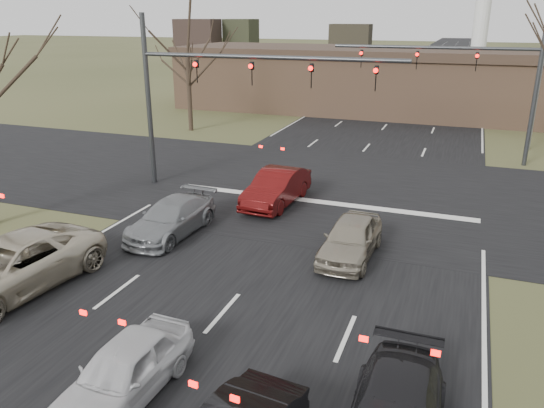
{
  "coord_description": "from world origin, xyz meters",
  "views": [
    {
      "loc": [
        5.8,
        -8.63,
        7.85
      ],
      "look_at": [
        0.07,
        6.78,
        2.0
      ],
      "focal_mm": 35.0,
      "sensor_mm": 36.0,
      "label": 1
    }
  ],
  "objects": [
    {
      "name": "mast_arm_near",
      "position": [
        -5.23,
        13.0,
        5.07
      ],
      "size": [
        12.12,
        0.24,
        8.0
      ],
      "color": "#383A3D",
      "rests_on": "ground"
    },
    {
      "name": "ground",
      "position": [
        0.0,
        0.0,
        0.0
      ],
      "size": [
        360.0,
        360.0,
        0.0
      ],
      "primitive_type": "plane",
      "color": "#3F4424",
      "rests_on": "ground"
    },
    {
      "name": "streetlight_right_far",
      "position": [
        9.32,
        27.0,
        5.59
      ],
      "size": [
        2.34,
        0.25,
        10.0
      ],
      "color": "gray",
      "rests_on": "ground"
    },
    {
      "name": "tree_left_far",
      "position": [
        -13.0,
        25.0,
        7.34
      ],
      "size": [
        5.7,
        5.7,
        9.5
      ],
      "color": "black",
      "rests_on": "ground"
    },
    {
      "name": "mast_arm_far",
      "position": [
        6.18,
        23.0,
        5.02
      ],
      "size": [
        11.12,
        0.24,
        8.0
      ],
      "color": "#383A3D",
      "rests_on": "ground"
    },
    {
      "name": "road_cross",
      "position": [
        0.0,
        15.0,
        0.01
      ],
      "size": [
        200.0,
        14.0,
        0.02
      ],
      "primitive_type": "cube",
      "color": "black",
      "rests_on": "ground"
    },
    {
      "name": "car_grey_ahead",
      "position": [
        -4.27,
        7.52,
        0.66
      ],
      "size": [
        2.04,
        4.6,
        1.31
      ],
      "primitive_type": "imported",
      "rotation": [
        0.0,
        0.0,
        -0.05
      ],
      "color": "gray",
      "rests_on": "ground"
    },
    {
      "name": "road_main",
      "position": [
        0.0,
        60.0,
        0.01
      ],
      "size": [
        14.0,
        300.0,
        0.02
      ],
      "primitive_type": "cube",
      "color": "black",
      "rests_on": "ground"
    },
    {
      "name": "car_white_sedan",
      "position": [
        -0.5,
        -0.84,
        0.66
      ],
      "size": [
        1.69,
        3.9,
        1.31
      ],
      "primitive_type": "imported",
      "rotation": [
        0.0,
        0.0,
        -0.04
      ],
      "color": "silver",
      "rests_on": "ground"
    },
    {
      "name": "car_red_ahead",
      "position": [
        -1.72,
        12.14,
        0.76
      ],
      "size": [
        1.87,
        4.67,
        1.51
      ],
      "primitive_type": "imported",
      "rotation": [
        0.0,
        0.0,
        -0.06
      ],
      "color": "#4C0B0A",
      "rests_on": "ground"
    },
    {
      "name": "car_silver_ahead",
      "position": [
        2.52,
        7.88,
        0.7
      ],
      "size": [
        1.75,
        4.12,
        1.39
      ],
      "primitive_type": "imported",
      "rotation": [
        0.0,
        0.0,
        -0.03
      ],
      "color": "gray",
      "rests_on": "ground"
    },
    {
      "name": "building",
      "position": [
        2.0,
        38.0,
        2.67
      ],
      "size": [
        42.4,
        10.4,
        5.3
      ],
      "color": "#896449",
      "rests_on": "ground"
    },
    {
      "name": "car_silver_suv",
      "position": [
        -6.5,
        2.02,
        0.8
      ],
      "size": [
        3.35,
        6.06,
        1.61
      ],
      "primitive_type": "imported",
      "rotation": [
        0.0,
        0.0,
        -0.12
      ],
      "color": "#BEB39A",
      "rests_on": "ground"
    }
  ]
}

